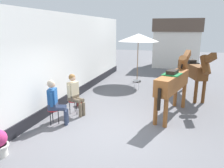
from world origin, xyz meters
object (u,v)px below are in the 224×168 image
object	(u,v)px
cafe_parasol	(138,38)
satchel_bag	(79,104)
spare_stool_white	(136,82)
saddled_horse_near	(174,81)
seated_visitor_near	(55,100)
saddled_horse_far	(193,70)
seated_visitor_far	(74,92)

from	to	relation	value
cafe_parasol	satchel_bag	distance (m)	5.13
cafe_parasol	spare_stool_white	distance (m)	2.53
saddled_horse_near	spare_stool_white	size ratio (longest dim) A/B	6.35
seated_visitor_near	saddled_horse_far	world-z (taller)	saddled_horse_far
seated_visitor_far	saddled_horse_far	bearing A→B (deg)	40.44
spare_stool_white	satchel_bag	size ratio (longest dim) A/B	1.64
spare_stool_white	satchel_bag	world-z (taller)	spare_stool_white
saddled_horse_near	satchel_bag	distance (m)	3.52
seated_visitor_far	cafe_parasol	xyz separation A→B (m)	(1.15, 5.13, 1.59)
seated_visitor_near	spare_stool_white	distance (m)	4.74
seated_visitor_far	cafe_parasol	distance (m)	5.49
saddled_horse_near	spare_stool_white	world-z (taller)	saddled_horse_near
seated_visitor_near	spare_stool_white	xyz separation A→B (m)	(1.59, 4.45, -0.38)
spare_stool_white	seated_visitor_near	bearing A→B (deg)	-109.66
seated_visitor_near	seated_visitor_far	size ratio (longest dim) A/B	1.00
cafe_parasol	spare_stool_white	world-z (taller)	cafe_parasol
saddled_horse_far	cafe_parasol	size ratio (longest dim) A/B	1.11
seated_visitor_far	satchel_bag	xyz separation A→B (m)	(-0.21, 0.73, -0.68)
seated_visitor_near	saddled_horse_near	xyz separation A→B (m)	(3.34, 1.88, 0.38)
saddled_horse_near	cafe_parasol	size ratio (longest dim) A/B	1.13
seated_visitor_near	satchel_bag	world-z (taller)	seated_visitor_near
seated_visitor_near	cafe_parasol	xyz separation A→B (m)	(1.34, 6.02, 1.59)
seated_visitor_near	saddled_horse_near	bearing A→B (deg)	29.38
seated_visitor_near	satchel_bag	xyz separation A→B (m)	(-0.01, 1.62, -0.68)
seated_visitor_near	satchel_bag	distance (m)	1.76
seated_visitor_far	saddled_horse_near	world-z (taller)	saddled_horse_near
saddled_horse_far	spare_stool_white	bearing A→B (deg)	173.29
seated_visitor_far	cafe_parasol	size ratio (longest dim) A/B	0.54
saddled_horse_near	satchel_bag	bearing A→B (deg)	-175.61
seated_visitor_far	saddled_horse_far	xyz separation A→B (m)	(3.84, 3.27, 0.38)
saddled_horse_near	saddled_horse_far	xyz separation A→B (m)	(0.69, 2.28, 0.00)
cafe_parasol	satchel_bag	xyz separation A→B (m)	(-1.35, -4.40, -2.26)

